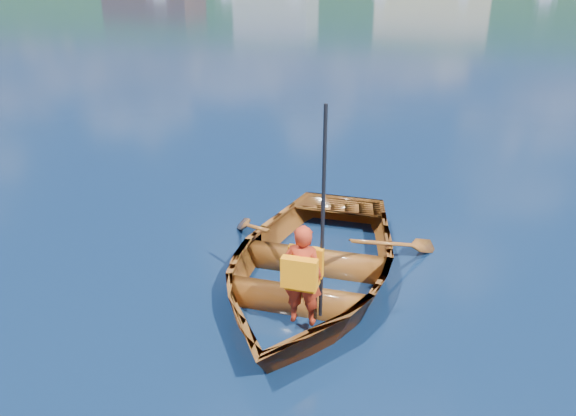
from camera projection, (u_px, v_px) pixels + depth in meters
The scene contains 3 objects.
ground at pixel (429, 322), 5.66m from camera, with size 600.00×600.00×0.00m.
rowboat at pixel (310, 263), 6.28m from camera, with size 2.78×3.86×0.79m.
child_paddler at pixel (303, 273), 5.30m from camera, with size 0.38×0.34×2.13m.
Camera 1 is at (-0.12, -4.97, 3.26)m, focal length 35.00 mm.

